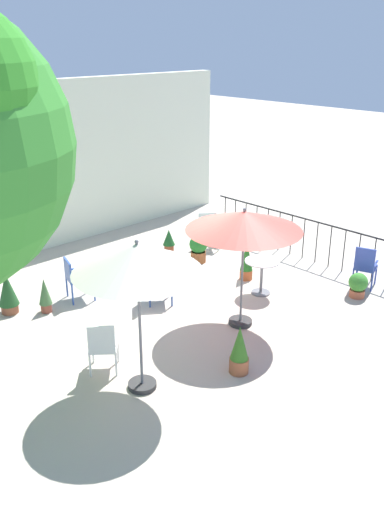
# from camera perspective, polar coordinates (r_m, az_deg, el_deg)

# --- Properties ---
(ground_plane) EXTENTS (60.00, 60.00, 0.00)m
(ground_plane) POSITION_cam_1_polar(r_m,az_deg,el_deg) (11.18, -0.11, -4.71)
(ground_plane) COLOR #BAAC9A
(villa_facade) EXTENTS (10.46, 0.30, 4.07)m
(villa_facade) POSITION_cam_1_polar(r_m,az_deg,el_deg) (14.19, -13.81, 9.21)
(villa_facade) COLOR silver
(villa_facade) RESTS_ON ground
(terrace_railing) EXTENTS (0.03, 5.15, 1.01)m
(terrace_railing) POSITION_cam_1_polar(r_m,az_deg,el_deg) (13.42, 10.97, 2.72)
(terrace_railing) COLOR black
(terrace_railing) RESTS_ON ground
(patio_umbrella_0) EXTENTS (2.07, 2.07, 2.27)m
(patio_umbrella_0) POSITION_cam_1_polar(r_m,az_deg,el_deg) (9.57, 5.44, 3.55)
(patio_umbrella_0) COLOR #2D2D2D
(patio_umbrella_0) RESTS_ON ground
(patio_umbrella_1) EXTENTS (1.87, 1.87, 2.42)m
(patio_umbrella_1) POSITION_cam_1_polar(r_m,az_deg,el_deg) (7.66, -5.73, -0.37)
(patio_umbrella_1) COLOR #2D2D2D
(patio_umbrella_1) RESTS_ON ground
(cafe_table_0) EXTENTS (0.71, 0.71, 0.74)m
(cafe_table_0) POSITION_cam_1_polar(r_m,az_deg,el_deg) (11.38, 7.28, -1.53)
(cafe_table_0) COLOR silver
(cafe_table_0) RESTS_ON ground
(patio_chair_0) EXTENTS (0.68, 0.68, 0.97)m
(patio_chair_0) POSITION_cam_1_polar(r_m,az_deg,el_deg) (10.94, -3.84, -2.20)
(patio_chair_0) COLOR #2C4E94
(patio_chair_0) RESTS_ON ground
(patio_chair_1) EXTENTS (0.56, 0.55, 0.94)m
(patio_chair_1) POSITION_cam_1_polar(r_m,az_deg,el_deg) (12.11, 17.59, -0.88)
(patio_chair_1) COLOR #33479E
(patio_chair_1) RESTS_ON ground
(patio_chair_2) EXTENTS (0.61, 0.61, 0.89)m
(patio_chair_2) POSITION_cam_1_polar(r_m,az_deg,el_deg) (11.28, -12.05, -2.04)
(patio_chair_2) COLOR #2F50A1
(patio_chair_2) RESTS_ON ground
(patio_chair_3) EXTENTS (0.62, 0.62, 0.90)m
(patio_chair_3) POSITION_cam_1_polar(r_m,az_deg,el_deg) (8.83, -9.29, -9.09)
(patio_chair_3) COLOR white
(patio_chair_3) RESTS_ON ground
(patio_chair_4) EXTENTS (0.65, 0.64, 0.89)m
(patio_chair_4) POSITION_cam_1_polar(r_m,az_deg,el_deg) (13.78, 1.69, 2.95)
(patio_chair_4) COLOR silver
(patio_chair_4) RESTS_ON ground
(potted_plant_0) EXTENTS (0.30, 0.30, 0.64)m
(potted_plant_0) POSITION_cam_1_polar(r_m,az_deg,el_deg) (13.40, -2.42, 1.58)
(potted_plant_0) COLOR brown
(potted_plant_0) RESTS_ON ground
(potted_plant_1) EXTENTS (0.32, 0.32, 0.82)m
(potted_plant_1) POSITION_cam_1_polar(r_m,az_deg,el_deg) (8.81, 4.96, -9.79)
(potted_plant_1) COLOR #9A5433
(potted_plant_1) RESTS_ON ground
(potted_plant_2) EXTENTS (0.39, 0.39, 0.52)m
(potted_plant_2) POSITION_cam_1_polar(r_m,az_deg,el_deg) (11.74, 16.91, -2.87)
(potted_plant_2) COLOR #B25B3C
(potted_plant_2) RESTS_ON ground
(potted_plant_3) EXTENTS (0.28, 0.28, 0.88)m
(potted_plant_3) POSITION_cam_1_polar(r_m,az_deg,el_deg) (12.05, 5.70, -0.52)
(potted_plant_3) COLOR #B15029
(potted_plant_3) RESTS_ON ground
(potted_plant_4) EXTENTS (0.43, 0.43, 0.66)m
(potted_plant_4) POSITION_cam_1_polar(r_m,az_deg,el_deg) (12.94, 0.67, 0.83)
(potted_plant_4) COLOR #98522B
(potted_plant_4) RESTS_ON ground
(potted_plant_5) EXTENTS (0.25, 0.25, 0.71)m
(potted_plant_5) POSITION_cam_1_polar(r_m,az_deg,el_deg) (10.98, -15.07, -3.89)
(potted_plant_5) COLOR brown
(potted_plant_5) RESTS_ON ground
(potted_plant_6) EXTENTS (0.51, 0.51, 0.74)m
(potted_plant_6) POSITION_cam_1_polar(r_m,az_deg,el_deg) (14.20, 3.22, 3.02)
(potted_plant_6) COLOR #D0723D
(potted_plant_6) RESTS_ON ground
(potted_plant_7) EXTENTS (0.39, 0.39, 0.84)m
(potted_plant_7) POSITION_cam_1_polar(r_m,az_deg,el_deg) (11.13, -18.65, -3.59)
(potted_plant_7) COLOR brown
(potted_plant_7) RESTS_ON ground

